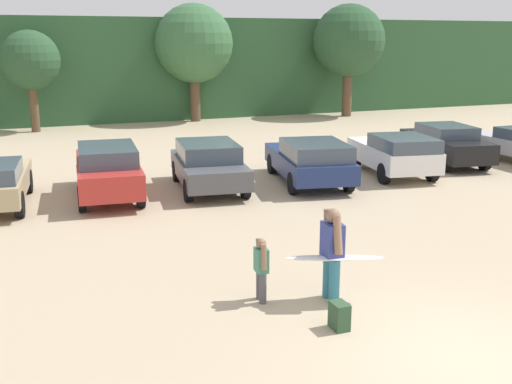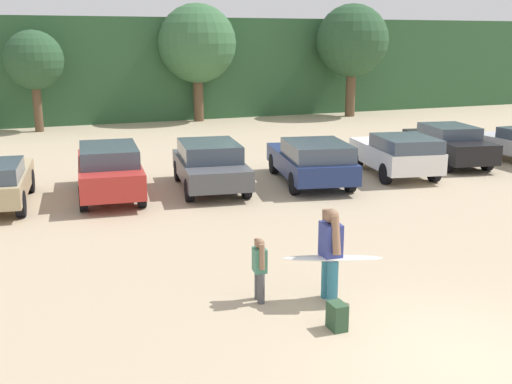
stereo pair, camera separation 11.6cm
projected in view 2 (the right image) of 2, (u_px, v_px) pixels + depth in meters
The scene contains 14 objects.
ground_plane at pixel (463, 358), 9.05m from camera, with size 120.00×120.00×0.00m, color tan.
hillside_ridge at pixel (108, 66), 38.75m from camera, with size 108.00×12.00×5.69m, color #2D5633.
tree_left at pixel (34, 61), 30.12m from camera, with size 2.89×2.89×4.98m.
tree_far_left at pixel (197, 44), 33.87m from camera, with size 4.31×4.31×6.44m.
tree_ridge_back at pixel (352, 41), 35.98m from camera, with size 4.21×4.21×6.53m.
parked_car_red at pixel (109, 169), 18.07m from camera, with size 2.19×4.72×1.56m.
parked_car_dark_gray at pixel (210, 164), 19.03m from camera, with size 2.42×4.37×1.45m.
parked_car_navy at pixel (312, 160), 19.70m from camera, with size 2.80×4.87×1.45m.
parked_car_white at pixel (397, 153), 20.85m from camera, with size 2.56×4.23×1.44m.
parked_car_black at pixel (448, 143), 22.88m from camera, with size 2.49×4.62×1.45m.
person_adult at pixel (330, 250), 10.80m from camera, with size 0.36×0.72×1.71m.
person_child at pixel (260, 266), 10.86m from camera, with size 0.25×0.47×1.17m.
surfboard_white at pixel (332, 258), 10.83m from camera, with size 1.85×1.09×0.15m.
backpack_dropped at pixel (337, 316), 9.90m from camera, with size 0.24×0.34×0.45m.
Camera 2 is at (-5.84, -6.50, 4.58)m, focal length 43.18 mm.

